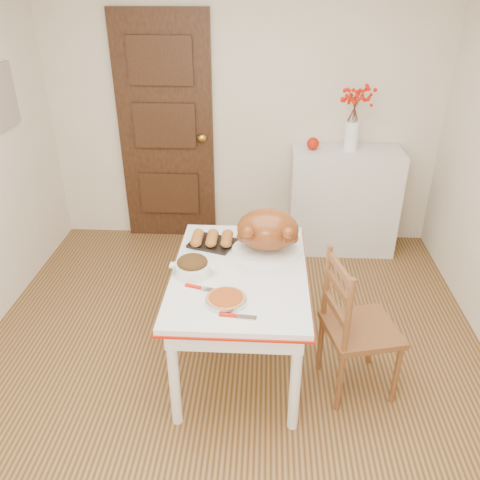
# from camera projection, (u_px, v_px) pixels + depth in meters

# --- Properties ---
(floor) EXTENTS (3.50, 4.00, 0.00)m
(floor) POSITION_uv_depth(u_px,v_px,m) (228.00, 377.00, 3.17)
(floor) COLOR #4A2C10
(floor) RESTS_ON ground
(wall_back) EXTENTS (3.50, 0.00, 2.50)m
(wall_back) POSITION_uv_depth(u_px,v_px,m) (244.00, 108.00, 4.33)
(wall_back) COLOR beige
(wall_back) RESTS_ON ground
(door_back) EXTENTS (0.85, 0.06, 2.06)m
(door_back) POSITION_uv_depth(u_px,v_px,m) (166.00, 132.00, 4.44)
(door_back) COLOR #3D2516
(door_back) RESTS_ON ground
(photo_board) EXTENTS (0.03, 0.35, 0.45)m
(photo_board) POSITION_uv_depth(u_px,v_px,m) (2.00, 97.00, 3.59)
(photo_board) COLOR #ADA388
(photo_board) RESTS_ON ground
(sideboard) EXTENTS (0.95, 0.42, 0.95)m
(sideboard) POSITION_uv_depth(u_px,v_px,m) (343.00, 201.00, 4.46)
(sideboard) COLOR silver
(sideboard) RESTS_ON floor
(kitchen_table) EXTENTS (0.82, 1.20, 0.72)m
(kitchen_table) POSITION_uv_depth(u_px,v_px,m) (240.00, 318.00, 3.13)
(kitchen_table) COLOR silver
(kitchen_table) RESTS_ON floor
(chair_oak) EXTENTS (0.49, 0.49, 0.92)m
(chair_oak) POSITION_uv_depth(u_px,v_px,m) (362.00, 326.00, 2.90)
(chair_oak) COLOR brown
(chair_oak) RESTS_ON floor
(berry_vase) EXTENTS (0.27, 0.27, 0.52)m
(berry_vase) POSITION_uv_depth(u_px,v_px,m) (353.00, 120.00, 4.11)
(berry_vase) COLOR white
(berry_vase) RESTS_ON sideboard
(apple) EXTENTS (0.11, 0.11, 0.11)m
(apple) POSITION_uv_depth(u_px,v_px,m) (313.00, 144.00, 4.23)
(apple) COLOR #B11605
(apple) RESTS_ON sideboard
(turkey_platter) EXTENTS (0.48, 0.40, 0.29)m
(turkey_platter) POSITION_uv_depth(u_px,v_px,m) (268.00, 232.00, 3.09)
(turkey_platter) COLOR brown
(turkey_platter) RESTS_ON kitchen_table
(pumpkin_pie) EXTENTS (0.26, 0.26, 0.05)m
(pumpkin_pie) POSITION_uv_depth(u_px,v_px,m) (226.00, 299.00, 2.66)
(pumpkin_pie) COLOR #9A3D14
(pumpkin_pie) RESTS_ON kitchen_table
(stuffing_dish) EXTENTS (0.28, 0.23, 0.10)m
(stuffing_dish) POSITION_uv_depth(u_px,v_px,m) (193.00, 266.00, 2.91)
(stuffing_dish) COLOR #3F2610
(stuffing_dish) RESTS_ON kitchen_table
(rolls_tray) EXTENTS (0.33, 0.30, 0.07)m
(rolls_tray) POSITION_uv_depth(u_px,v_px,m) (212.00, 239.00, 3.23)
(rolls_tray) COLOR #A45F1E
(rolls_tray) RESTS_ON kitchen_table
(pie_server) EXTENTS (0.20, 0.08, 0.01)m
(pie_server) POSITION_uv_depth(u_px,v_px,m) (238.00, 316.00, 2.55)
(pie_server) COLOR silver
(pie_server) RESTS_ON kitchen_table
(carving_knife) EXTENTS (0.27, 0.13, 0.01)m
(carving_knife) POSITION_uv_depth(u_px,v_px,m) (207.00, 289.00, 2.77)
(carving_knife) COLOR silver
(carving_knife) RESTS_ON kitchen_table
(drinking_glass) EXTENTS (0.07, 0.07, 0.11)m
(drinking_glass) POSITION_uv_depth(u_px,v_px,m) (249.00, 229.00, 3.33)
(drinking_glass) COLOR white
(drinking_glass) RESTS_ON kitchen_table
(shaker_pair) EXTENTS (0.08, 0.04, 0.08)m
(shaker_pair) POSITION_uv_depth(u_px,v_px,m) (279.00, 231.00, 3.33)
(shaker_pair) COLOR white
(shaker_pair) RESTS_ON kitchen_table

